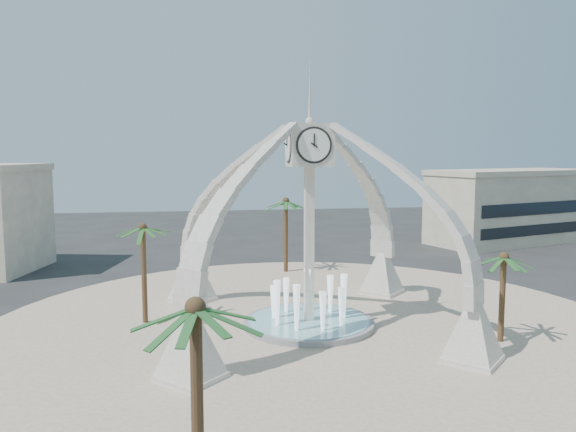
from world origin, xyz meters
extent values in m
plane|color=#282828|center=(0.00, 0.00, 0.00)|extent=(140.00, 140.00, 0.00)
cylinder|color=beige|center=(0.00, 0.00, 0.03)|extent=(40.00, 40.00, 0.06)
cube|color=silver|center=(0.00, 0.00, 4.90)|extent=(0.55, 0.55, 9.80)
cube|color=silver|center=(0.00, 0.00, 11.05)|extent=(2.50, 2.50, 2.50)
cone|color=silver|center=(0.00, 0.00, 14.30)|extent=(0.20, 0.20, 4.00)
cylinder|color=white|center=(0.00, -1.29, 11.05)|extent=(1.84, 0.04, 1.84)
pyramid|color=silver|center=(7.07, 7.07, 1.60)|extent=(3.80, 3.80, 3.20)
pyramid|color=silver|center=(-7.07, 7.07, 1.60)|extent=(3.80, 3.80, 3.20)
pyramid|color=silver|center=(-7.07, -7.07, 1.60)|extent=(3.80, 3.80, 3.20)
pyramid|color=silver|center=(7.07, -7.07, 1.60)|extent=(3.80, 3.80, 3.20)
cylinder|color=gray|center=(0.00, 0.00, 0.20)|extent=(8.00, 8.00, 0.40)
cylinder|color=#87C4CA|center=(0.00, 0.00, 0.42)|extent=(7.40, 7.40, 0.04)
cone|color=white|center=(0.00, 0.00, 2.02)|extent=(0.60, 0.60, 3.20)
cube|color=beige|center=(30.00, 28.00, 4.00)|extent=(21.49, 13.79, 8.00)
cube|color=beige|center=(30.00, 28.00, 8.30)|extent=(21.87, 14.17, 0.60)
cylinder|color=brown|center=(10.11, -4.52, 2.49)|extent=(0.33, 0.33, 4.99)
cylinder|color=brown|center=(-9.96, 2.34, 3.08)|extent=(0.33, 0.33, 6.17)
cylinder|color=brown|center=(1.09, 15.77, 3.25)|extent=(0.38, 0.38, 6.49)
cylinder|color=brown|center=(-6.74, -16.30, 3.09)|extent=(0.38, 0.38, 6.17)
camera|label=1|loc=(-6.64, -32.77, 10.66)|focal=35.00mm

